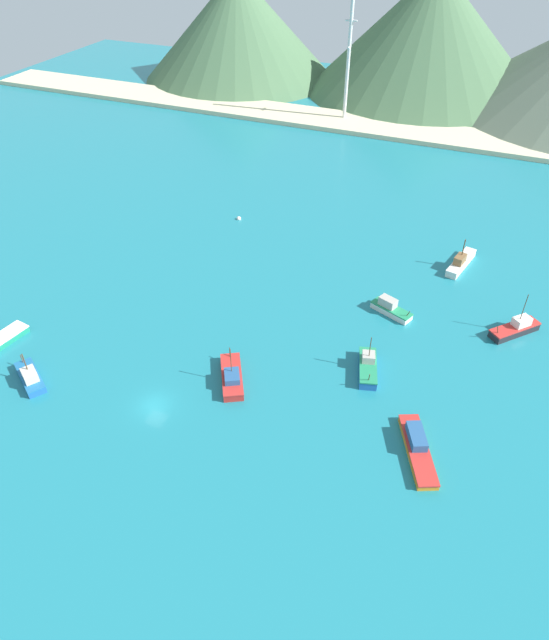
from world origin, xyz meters
TOP-DOWN VIEW (x-y plane):
  - ground at (0.00, 30.00)m, footprint 260.00×280.00m
  - fishing_boat_0 at (32.16, 49.33)m, footprint 4.11×9.94m
  - fishing_boat_1 at (7.45, 8.03)m, footprint 6.49×8.62m
  - fishing_boat_2 at (24.09, 16.97)m, footprint 4.32×7.76m
  - fishing_boat_4 at (42.45, 33.74)m, footprint 7.25×7.63m
  - fishing_boat_5 at (23.84, 31.40)m, footprint 7.11×4.58m
  - fishing_boat_7 at (-17.92, -2.59)m, footprint 7.24×5.88m
  - fishing_boat_8 at (33.26, 5.76)m, footprint 6.73×10.83m
  - buoy_0 at (-11.47, 50.11)m, footprint 0.91×0.91m
  - beach_strip at (0.00, 110.83)m, footprint 247.00×15.02m
  - hill_west at (-54.28, 141.23)m, footprint 62.75×62.75m
  - hill_central at (6.01, 148.25)m, footprint 72.19×72.19m
  - radio_tower at (-8.74, 112.87)m, footprint 3.11×2.48m

SIDE VIEW (x-z plane):
  - ground at x=0.00m, z-range -0.50..0.00m
  - buoy_0 at x=-11.47m, z-range -0.30..0.61m
  - beach_strip at x=0.00m, z-range 0.00..1.20m
  - fishing_boat_8 at x=33.26m, z-range -0.31..1.83m
  - fishing_boat_1 at x=7.45m, z-range -2.24..3.87m
  - fishing_boat_7 at x=-17.92m, z-range -1.70..3.44m
  - fishing_boat_2 at x=24.09m, z-range -2.04..3.83m
  - fishing_boat_5 at x=23.84m, z-range -0.35..2.17m
  - fishing_boat_4 at x=42.45m, z-range -2.62..4.47m
  - fishing_boat_0 at x=32.16m, z-range -1.94..3.80m
  - radio_tower at x=-8.74m, z-range 0.31..31.37m
  - hill_west at x=-54.28m, z-range 0.00..31.80m
  - hill_central at x=6.01m, z-range 0.00..34.96m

